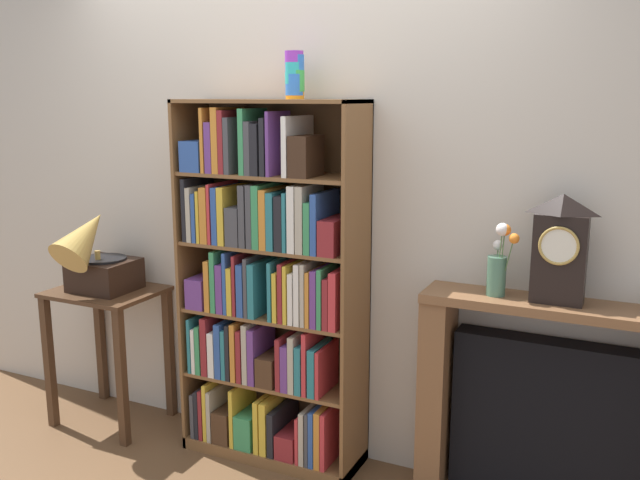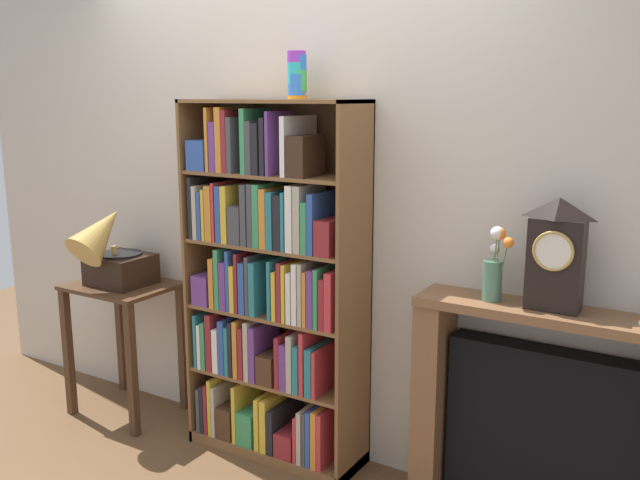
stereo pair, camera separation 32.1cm
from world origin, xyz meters
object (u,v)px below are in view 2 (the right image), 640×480
at_px(cup_stack, 297,75).
at_px(fireplace_mantel, 551,424).
at_px(side_table_left, 124,318).
at_px(flower_vase, 494,268).
at_px(bookshelf, 270,295).
at_px(mantel_clock, 556,254).
at_px(gramophone, 111,251).

distance_m(cup_stack, fireplace_mantel, 1.89).
distance_m(side_table_left, flower_vase, 2.18).
bearing_deg(bookshelf, fireplace_mantel, 2.83).
height_order(mantel_clock, flower_vase, mantel_clock).
height_order(side_table_left, fireplace_mantel, fireplace_mantel).
distance_m(side_table_left, fireplace_mantel, 2.38).
distance_m(side_table_left, gramophone, 0.41).
height_order(side_table_left, mantel_clock, mantel_clock).
relative_size(cup_stack, mantel_clock, 0.48).
height_order(bookshelf, fireplace_mantel, bookshelf).
relative_size(cup_stack, side_table_left, 0.28).
relative_size(gramophone, mantel_clock, 1.13).
distance_m(gramophone, mantel_clock, 2.36).
relative_size(bookshelf, flower_vase, 5.60).
bearing_deg(flower_vase, fireplace_mantel, 6.16).
relative_size(bookshelf, fireplace_mantel, 1.57).
xyz_separation_m(gramophone, fireplace_mantel, (2.37, 0.19, -0.49)).
relative_size(gramophone, fireplace_mantel, 0.44).
height_order(cup_stack, mantel_clock, cup_stack).
bearing_deg(cup_stack, flower_vase, -0.49).
distance_m(side_table_left, mantel_clock, 2.43).
xyz_separation_m(cup_stack, gramophone, (-1.13, -0.17, -0.94)).
height_order(cup_stack, side_table_left, cup_stack).
bearing_deg(mantel_clock, gramophone, -176.05).
bearing_deg(gramophone, cup_stack, 8.34).
bearing_deg(side_table_left, fireplace_mantel, 3.00).
relative_size(bookshelf, gramophone, 3.54).
relative_size(side_table_left, fireplace_mantel, 0.67).
bearing_deg(bookshelf, gramophone, -173.21).
bearing_deg(flower_vase, gramophone, -175.72).
bearing_deg(bookshelf, mantel_clock, 1.84).
distance_m(gramophone, flower_vase, 2.12).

